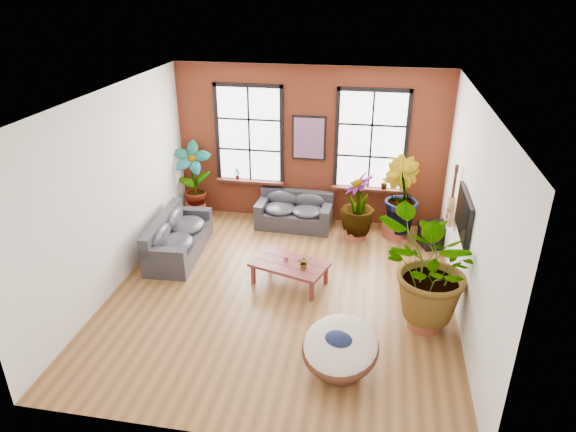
% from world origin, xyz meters
% --- Properties ---
extents(room, '(6.04, 6.54, 3.54)m').
position_xyz_m(room, '(0.00, 0.15, 1.75)').
color(room, brown).
rests_on(room, ground).
extents(sofa_back, '(1.71, 0.89, 0.77)m').
position_xyz_m(sofa_back, '(-0.24, 2.77, 0.35)').
color(sofa_back, '#2A2A32').
rests_on(sofa_back, ground).
extents(sofa_left, '(0.97, 2.09, 0.81)m').
position_xyz_m(sofa_left, '(-2.37, 1.04, 0.37)').
color(sofa_left, '#2A2A32').
rests_on(sofa_left, ground).
extents(coffee_table, '(1.51, 1.13, 0.52)m').
position_xyz_m(coffee_table, '(0.08, 0.34, 0.38)').
color(coffee_table, maroon).
rests_on(coffee_table, ground).
extents(papasan_chair, '(1.37, 1.37, 0.82)m').
position_xyz_m(papasan_chair, '(1.18, -1.84, 0.42)').
color(papasan_chair, '#522B1D').
rests_on(papasan_chair, ground).
extents(poster, '(0.74, 0.06, 0.98)m').
position_xyz_m(poster, '(0.00, 3.18, 1.95)').
color(poster, black).
rests_on(poster, room).
extents(tv_wall_unit, '(0.13, 1.86, 1.20)m').
position_xyz_m(tv_wall_unit, '(2.93, 0.60, 1.54)').
color(tv_wall_unit, black).
rests_on(tv_wall_unit, room).
extents(media_box, '(0.73, 0.67, 0.49)m').
position_xyz_m(media_box, '(2.83, 2.35, 0.25)').
color(media_box, black).
rests_on(media_box, ground).
extents(pot_back_left, '(0.57, 0.57, 0.35)m').
position_xyz_m(pot_back_left, '(-2.61, 2.84, 0.18)').
color(pot_back_left, brown).
rests_on(pot_back_left, ground).
extents(pot_back_right, '(0.63, 0.63, 0.40)m').
position_xyz_m(pot_back_right, '(2.00, 2.65, 0.20)').
color(pot_back_right, brown).
rests_on(pot_back_right, ground).
extents(pot_right_wall, '(0.69, 0.69, 0.39)m').
position_xyz_m(pot_right_wall, '(2.44, -0.56, 0.20)').
color(pot_right_wall, brown).
rests_on(pot_right_wall, ground).
extents(pot_mid, '(0.56, 0.56, 0.32)m').
position_xyz_m(pot_mid, '(1.14, 2.37, 0.16)').
color(pot_mid, brown).
rests_on(pot_mid, ground).
extents(floor_plant_back_left, '(0.97, 0.74, 1.66)m').
position_xyz_m(floor_plant_back_left, '(-2.61, 2.82, 0.98)').
color(floor_plant_back_left, '#164F15').
rests_on(floor_plant_back_left, ground).
extents(floor_plant_back_right, '(1.09, 1.13, 1.61)m').
position_xyz_m(floor_plant_back_right, '(2.03, 2.67, 0.95)').
color(floor_plant_back_right, '#164F15').
rests_on(floor_plant_back_right, ground).
extents(floor_plant_right_wall, '(2.11, 2.16, 1.82)m').
position_xyz_m(floor_plant_right_wall, '(2.45, -0.57, 1.07)').
color(floor_plant_right_wall, '#164F15').
rests_on(floor_plant_right_wall, ground).
extents(floor_plant_mid, '(0.90, 0.90, 1.33)m').
position_xyz_m(floor_plant_mid, '(1.18, 2.40, 0.81)').
color(floor_plant_mid, '#164F15').
rests_on(floor_plant_mid, ground).
extents(table_plant, '(0.22, 0.19, 0.23)m').
position_xyz_m(table_plant, '(0.36, 0.20, 0.55)').
color(table_plant, '#164F15').
rests_on(table_plant, coffee_table).
extents(sill_plant_left, '(0.17, 0.17, 0.27)m').
position_xyz_m(sill_plant_left, '(-1.65, 3.13, 1.04)').
color(sill_plant_left, '#164F15').
rests_on(sill_plant_left, room).
extents(sill_plant_right, '(0.19, 0.19, 0.27)m').
position_xyz_m(sill_plant_right, '(1.70, 3.13, 1.04)').
color(sill_plant_right, '#164F15').
rests_on(sill_plant_right, room).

